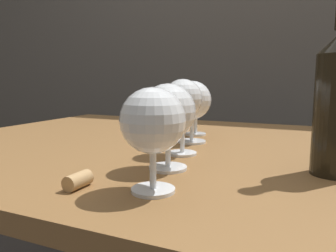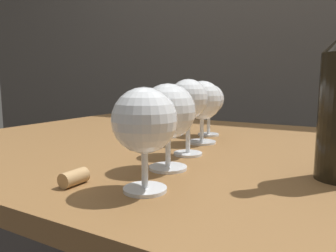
# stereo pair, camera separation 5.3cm
# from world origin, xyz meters

# --- Properties ---
(dining_table) EXTENTS (1.31, 0.89, 0.73)m
(dining_table) POSITION_xyz_m (0.00, 0.00, 0.64)
(dining_table) COLOR brown
(dining_table) RESTS_ON ground_plane
(wine_glass_pinot) EXTENTS (0.09, 0.09, 0.14)m
(wine_glass_pinot) POSITION_xyz_m (0.04, -0.32, 0.83)
(wine_glass_pinot) COLOR white
(wine_glass_pinot) RESTS_ON dining_table
(wine_glass_empty) EXTENTS (0.09, 0.09, 0.14)m
(wine_glass_empty) POSITION_xyz_m (0.02, -0.21, 0.83)
(wine_glass_empty) COLOR white
(wine_glass_empty) RESTS_ON dining_table
(wine_glass_merlot) EXTENTS (0.08, 0.08, 0.15)m
(wine_glass_merlot) POSITION_xyz_m (-0.00, -0.10, 0.84)
(wine_glass_merlot) COLOR white
(wine_glass_merlot) RESTS_ON dining_table
(wine_glass_amber) EXTENTS (0.09, 0.09, 0.15)m
(wine_glass_amber) POSITION_xyz_m (-0.03, 0.03, 0.83)
(wine_glass_amber) COLOR white
(wine_glass_amber) RESTS_ON dining_table
(wine_glass_port) EXTENTS (0.08, 0.08, 0.14)m
(wine_glass_port) POSITION_xyz_m (-0.05, 0.13, 0.83)
(wine_glass_port) COLOR white
(wine_glass_port) RESTS_ON dining_table
(cork) EXTENTS (0.02, 0.04, 0.02)m
(cork) POSITION_xyz_m (-0.06, -0.35, 0.74)
(cork) COLOR tan
(cork) RESTS_ON dining_table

